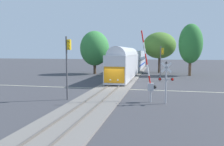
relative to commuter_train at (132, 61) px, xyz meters
name	(u,v)px	position (x,y,z in m)	size (l,w,h in m)	color
ground_plane	(113,89)	(0.00, -20.50, -2.79)	(220.00, 220.00, 0.00)	#3D3D42
road_centre_stripe	(113,89)	(0.00, -20.50, -2.79)	(44.00, 0.20, 0.01)	beige
railway_track	(113,88)	(0.00, -20.50, -2.70)	(4.40, 80.00, 0.32)	slate
commuter_train	(132,61)	(0.00, 0.00, 0.00)	(3.04, 42.14, 5.16)	silver
crossing_gate_near	(150,80)	(4.96, -27.22, -0.72)	(1.52, 0.40, 6.68)	#B7B7BC
crossing_signal_mast	(166,78)	(6.39, -27.67, -0.41)	(1.36, 0.44, 3.89)	#B2B2B7
traffic_signal_far_side	(161,58)	(6.09, -11.79, 0.94)	(0.53, 0.38, 5.57)	#4C4C51
traffic_signal_median	(68,58)	(-2.93, -27.82, 1.34)	(0.53, 0.38, 6.19)	#4C4C51
oak_far_right	(191,44)	(11.68, -1.91, 3.45)	(4.53, 4.53, 10.10)	brown
oak_behind_train	(95,48)	(-7.56, -2.40, 2.60)	(6.07, 6.07, 9.02)	#4C3828
elm_centre_background	(159,45)	(5.74, 3.15, 3.29)	(7.16, 7.16, 8.99)	#4C3828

